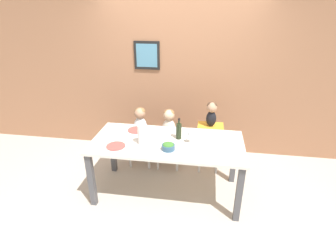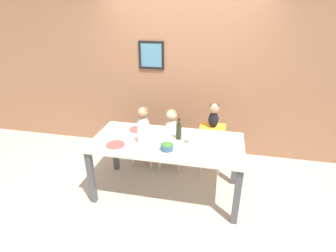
{
  "view_description": "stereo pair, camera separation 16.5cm",
  "coord_description": "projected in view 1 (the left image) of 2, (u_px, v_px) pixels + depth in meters",
  "views": [
    {
      "loc": [
        0.45,
        -2.84,
        2.3
      ],
      "look_at": [
        0.0,
        0.07,
        0.95
      ],
      "focal_mm": 28.0,
      "sensor_mm": 36.0,
      "label": 1
    },
    {
      "loc": [
        0.61,
        -2.81,
        2.3
      ],
      "look_at": [
        0.0,
        0.07,
        0.95
      ],
      "focal_mm": 28.0,
      "sensor_mm": 36.0,
      "label": 2
    }
  ],
  "objects": [
    {
      "name": "wine_bottle",
      "position": [
        179.0,
        131.0,
        3.28
      ],
      "size": [
        0.07,
        0.07,
        0.28
      ],
      "color": "#232D19",
      "rests_on": "dining_table"
    },
    {
      "name": "person_child_left",
      "position": [
        140.0,
        121.0,
        3.94
      ],
      "size": [
        0.21,
        0.17,
        0.48
      ],
      "color": "silver",
      "rests_on": "chair_far_left"
    },
    {
      "name": "chair_far_left",
      "position": [
        141.0,
        141.0,
        4.08
      ],
      "size": [
        0.44,
        0.4,
        0.46
      ],
      "color": "silver",
      "rests_on": "ground_plane"
    },
    {
      "name": "chair_far_center",
      "position": [
        169.0,
        143.0,
        4.02
      ],
      "size": [
        0.44,
        0.4,
        0.46
      ],
      "color": "silver",
      "rests_on": "ground_plane"
    },
    {
      "name": "dinner_plate_back_left",
      "position": [
        136.0,
        130.0,
        3.54
      ],
      "size": [
        0.23,
        0.23,
        0.01
      ],
      "color": "#D14C47",
      "rests_on": "dining_table"
    },
    {
      "name": "wall_back",
      "position": [
        180.0,
        72.0,
        4.16
      ],
      "size": [
        10.0,
        0.09,
        2.7
      ],
      "color": "#9E6B4C",
      "rests_on": "ground_plane"
    },
    {
      "name": "chair_right_highchair",
      "position": [
        210.0,
        136.0,
        3.86
      ],
      "size": [
        0.37,
        0.34,
        0.72
      ],
      "color": "silver",
      "rests_on": "ground_plane"
    },
    {
      "name": "dinner_plate_front_left",
      "position": [
        116.0,
        146.0,
        3.13
      ],
      "size": [
        0.23,
        0.23,
        0.01
      ],
      "color": "#D14C47",
      "rests_on": "dining_table"
    },
    {
      "name": "dining_table",
      "position": [
        167.0,
        148.0,
        3.29
      ],
      "size": [
        1.88,
        0.88,
        0.77
      ],
      "color": "silver",
      "rests_on": "ground_plane"
    },
    {
      "name": "person_child_center",
      "position": [
        169.0,
        123.0,
        3.88
      ],
      "size": [
        0.21,
        0.17,
        0.48
      ],
      "color": "beige",
      "rests_on": "chair_far_center"
    },
    {
      "name": "person_baby_right",
      "position": [
        212.0,
        112.0,
        3.7
      ],
      "size": [
        0.15,
        0.15,
        0.37
      ],
      "color": "black",
      "rests_on": "chair_right_highchair"
    },
    {
      "name": "paper_towel_roll",
      "position": [
        142.0,
        134.0,
        3.15
      ],
      "size": [
        0.1,
        0.1,
        0.25
      ],
      "color": "white",
      "rests_on": "dining_table"
    },
    {
      "name": "wine_glass_near",
      "position": [
        191.0,
        134.0,
        3.16
      ],
      "size": [
        0.08,
        0.08,
        0.17
      ],
      "color": "white",
      "rests_on": "dining_table"
    },
    {
      "name": "ground_plane",
      "position": [
        167.0,
        191.0,
        3.57
      ],
      "size": [
        14.0,
        14.0,
        0.0
      ],
      "primitive_type": "plane",
      "color": "#BCB2A3"
    },
    {
      "name": "salad_bowl_large",
      "position": [
        168.0,
        146.0,
        3.05
      ],
      "size": [
        0.16,
        0.16,
        0.09
      ],
      "color": "#335675",
      "rests_on": "dining_table"
    }
  ]
}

